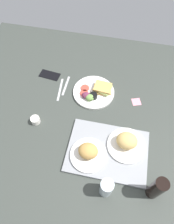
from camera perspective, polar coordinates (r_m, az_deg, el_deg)
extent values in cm
cube|color=#383D38|center=(133.27, 1.11, -0.33)|extent=(190.00, 150.00, 3.00)
cube|color=gray|center=(119.80, 5.67, -10.65)|extent=(45.05, 33.06, 1.60)
cylinder|color=white|center=(121.01, 10.83, -9.01)|extent=(21.98, 21.98, 1.40)
ellipsoid|color=#DBB266|center=(116.99, 10.97, -7.77)|extent=(11.77, 10.17, 8.03)
cylinder|color=white|center=(116.83, 0.41, -11.73)|extent=(20.48, 20.48, 1.40)
ellipsoid|color=tan|center=(112.95, 0.31, -10.69)|extent=(10.78, 9.31, 7.35)
cylinder|color=white|center=(140.15, 1.83, 5.51)|extent=(27.73, 27.73, 1.60)
cube|color=tan|center=(140.08, 4.29, 6.29)|extent=(12.57, 11.00, 1.40)
cube|color=#B2C66B|center=(139.15, 4.32, 6.59)|extent=(12.79, 11.31, 1.00)
cube|color=tan|center=(138.21, 4.35, 6.90)|extent=(11.71, 9.89, 1.40)
cylinder|color=#D14738|center=(140.77, -0.56, 6.66)|extent=(5.60, 5.60, 0.80)
cylinder|color=#D14738|center=(138.05, -0.78, 5.22)|extent=(5.60, 5.60, 0.80)
cylinder|color=black|center=(135.36, 1.76, 4.46)|extent=(5.20, 5.20, 3.00)
cylinder|color=#EFEACC|center=(134.48, 1.77, 4.74)|extent=(4.26, 4.26, 0.60)
ellipsoid|color=#729E4C|center=(134.28, 0.74, 4.08)|extent=(6.00, 4.80, 3.60)
ellipsoid|color=#6B2D47|center=(135.22, -0.20, 4.62)|extent=(6.00, 4.80, 3.60)
cylinder|color=silver|center=(107.92, 5.37, -20.10)|extent=(6.57, 6.57, 13.33)
cylinder|color=black|center=(109.54, 18.67, -19.34)|extent=(6.40, 6.40, 19.24)
cylinder|color=silver|center=(130.52, -14.06, -2.17)|extent=(5.60, 5.60, 4.00)
cube|color=#B7B7BC|center=(145.04, -5.86, 7.25)|extent=(1.61, 17.02, 0.50)
cube|color=#B7B7BC|center=(143.42, -7.44, 6.21)|extent=(3.31, 19.04, 0.50)
cube|color=black|center=(152.95, -10.28, 10.05)|extent=(15.15, 8.85, 0.80)
cube|color=pink|center=(140.12, 13.46, 2.76)|extent=(7.12, 7.12, 0.12)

